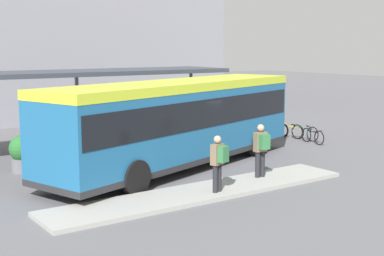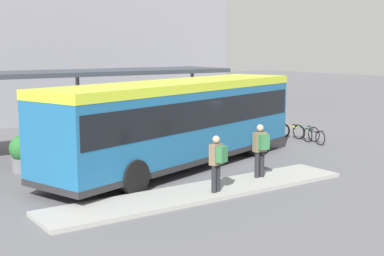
{
  "view_description": "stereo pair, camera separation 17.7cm",
  "coord_description": "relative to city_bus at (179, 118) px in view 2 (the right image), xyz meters",
  "views": [
    {
      "loc": [
        -10.6,
        -15.88,
        4.37
      ],
      "look_at": [
        0.58,
        0.0,
        1.42
      ],
      "focal_mm": 50.0,
      "sensor_mm": 36.0,
      "label": 1
    },
    {
      "loc": [
        -10.45,
        -15.98,
        4.37
      ],
      "look_at": [
        0.58,
        0.0,
        1.42
      ],
      "focal_mm": 50.0,
      "sensor_mm": 36.0,
      "label": 2
    }
  ],
  "objects": [
    {
      "name": "ground_plane",
      "position": [
        -0.01,
        -0.0,
        -1.85
      ],
      "size": [
        120.0,
        120.0,
        0.0
      ],
      "primitive_type": "plane",
      "color": "#5B5B60"
    },
    {
      "name": "curb_island",
      "position": [
        -1.32,
        -3.35,
        -1.79
      ],
      "size": [
        10.12,
        1.8,
        0.12
      ],
      "color": "#9E9E99",
      "rests_on": "ground_plane"
    },
    {
      "name": "city_bus",
      "position": [
        0.0,
        0.0,
        0.0
      ],
      "size": [
        11.83,
        5.96,
        3.16
      ],
      "rotation": [
        0.0,
        0.0,
        0.31
      ],
      "color": "#1E6093",
      "rests_on": "ground_plane"
    },
    {
      "name": "pedestrian_waiting",
      "position": [
        -1.13,
        -3.78,
        -0.76
      ],
      "size": [
        0.47,
        0.51,
        1.69
      ],
      "rotation": [
        0.0,
        0.0,
        1.86
      ],
      "color": "#232328",
      "rests_on": "curb_island"
    },
    {
      "name": "pedestrian_companion",
      "position": [
        1.13,
        -3.15,
        -0.72
      ],
      "size": [
        0.45,
        0.48,
        1.76
      ],
      "rotation": [
        0.0,
        0.0,
        1.46
      ],
      "color": "#232328",
      "rests_on": "curb_island"
    },
    {
      "name": "bicycle_black",
      "position": [
        7.8,
        0.66,
        -1.51
      ],
      "size": [
        0.48,
        1.54,
        0.67
      ],
      "rotation": [
        0.0,
        0.0,
        -1.71
      ],
      "color": "black",
      "rests_on": "ground_plane"
    },
    {
      "name": "bicycle_green",
      "position": [
        8.17,
        1.49,
        -1.49
      ],
      "size": [
        0.48,
        1.65,
        0.71
      ],
      "rotation": [
        0.0,
        0.0,
        1.61
      ],
      "color": "black",
      "rests_on": "ground_plane"
    },
    {
      "name": "bicycle_yellow",
      "position": [
        8.02,
        2.32,
        -1.5
      ],
      "size": [
        0.48,
        1.59,
        0.69
      ],
      "rotation": [
        0.0,
        0.0,
        1.74
      ],
      "color": "black",
      "rests_on": "ground_plane"
    },
    {
      "name": "bicycle_blue",
      "position": [
        7.88,
        3.15,
        -1.5
      ],
      "size": [
        0.48,
        1.6,
        0.69
      ],
      "rotation": [
        0.0,
        0.0,
        1.67
      ],
      "color": "black",
      "rests_on": "ground_plane"
    },
    {
      "name": "station_shelter",
      "position": [
        -1.7,
        5.15,
        1.41
      ],
      "size": [
        13.73,
        3.29,
        3.4
      ],
      "color": "#383D47",
      "rests_on": "ground_plane"
    },
    {
      "name": "potted_planter_near_shelter",
      "position": [
        -4.86,
        2.64,
        -1.17
      ],
      "size": [
        0.94,
        0.94,
        1.32
      ],
      "color": "slate",
      "rests_on": "ground_plane"
    },
    {
      "name": "potted_planter_far_side",
      "position": [
        1.75,
        2.74,
        -1.05
      ],
      "size": [
        1.03,
        1.03,
        1.55
      ],
      "color": "slate",
      "rests_on": "ground_plane"
    },
    {
      "name": "station_building",
      "position": [
        3.19,
        21.33,
        3.26
      ],
      "size": [
        18.93,
        15.92,
        10.22
      ],
      "color": "gray",
      "rests_on": "ground_plane"
    }
  ]
}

